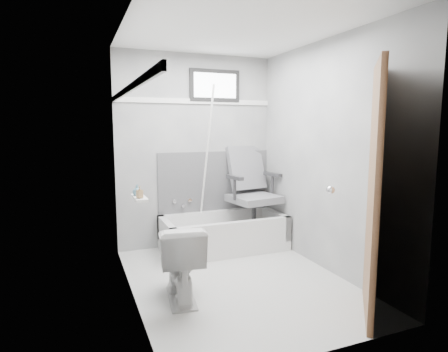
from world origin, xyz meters
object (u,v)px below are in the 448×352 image
door (430,197)px  office_chair (254,192)px  bathtub (224,233)px  soap_bottle_a (140,192)px  soap_bottle_b (137,190)px  toilet (180,261)px

door → office_chair: bearing=98.4°
bathtub → soap_bottle_a: 1.73m
door → soap_bottle_b: 2.34m
office_chair → soap_bottle_b: bearing=-159.5°
bathtub → soap_bottle_a: size_ratio=15.10×
door → soap_bottle_b: bearing=145.3°
office_chair → door: 2.28m
office_chair → soap_bottle_a: size_ratio=11.53×
soap_bottle_a → soap_bottle_b: (0.00, 0.14, -0.01)m
bathtub → toilet: size_ratio=2.17×
office_chair → toilet: size_ratio=1.65×
bathtub → toilet: 1.39m
toilet → door: bearing=153.0°
soap_bottle_a → toilet: bearing=-11.6°
toilet → soap_bottle_a: size_ratio=6.97×
toilet → soap_bottle_b: 0.73m
bathtub → soap_bottle_a: (-1.17, -1.02, 0.76)m
office_chair → toilet: (-1.27, -1.11, -0.35)m
soap_bottle_b → office_chair: bearing=29.5°
bathtub → office_chair: size_ratio=1.31×
door → soap_bottle_a: bearing=148.2°
office_chair → door: (0.33, -2.23, 0.31)m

